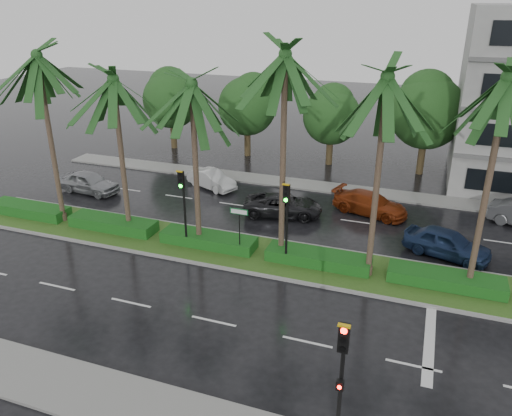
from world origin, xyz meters
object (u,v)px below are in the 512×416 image
(signal_near, at_px, (341,378))
(street_sign, at_px, (239,220))
(car_white, at_px, (212,179))
(car_silver, at_px, (89,182))
(car_red, at_px, (370,204))
(signal_median_left, at_px, (183,198))
(car_blue, at_px, (447,243))
(car_darkgrey, at_px, (283,205))

(signal_near, xyz_separation_m, street_sign, (-7.00, 9.87, -0.38))
(car_white, bearing_deg, car_silver, 139.05)
(car_silver, relative_size, car_white, 1.11)
(car_silver, relative_size, car_red, 0.93)
(street_sign, xyz_separation_m, car_silver, (-13.14, 5.21, -1.39))
(signal_median_left, height_order, street_sign, signal_median_left)
(street_sign, relative_size, car_silver, 0.60)
(car_silver, bearing_deg, signal_median_left, -112.37)
(signal_near, height_order, car_red, signal_near)
(signal_near, height_order, signal_median_left, signal_median_left)
(street_sign, bearing_deg, car_red, 55.56)
(street_sign, bearing_deg, car_silver, 158.37)
(signal_near, distance_m, car_red, 18.05)
(car_red, bearing_deg, car_white, 102.28)
(car_silver, bearing_deg, car_white, -58.79)
(signal_median_left, bearing_deg, car_blue, 17.02)
(street_sign, bearing_deg, car_white, 122.39)
(signal_near, distance_m, car_darkgrey, 17.24)
(car_white, xyz_separation_m, car_blue, (15.60, -5.02, 0.10))
(car_white, bearing_deg, street_sign, -124.14)
(street_sign, distance_m, car_white, 10.55)
(signal_median_left, xyz_separation_m, car_darkgrey, (3.50, 6.17, -2.33))
(car_blue, bearing_deg, signal_median_left, 125.02)
(car_white, distance_m, car_darkgrey, 6.72)
(street_sign, height_order, car_white, street_sign)
(street_sign, distance_m, car_silver, 14.20)
(car_white, xyz_separation_m, car_red, (11.10, -0.80, 0.04))
(car_silver, bearing_deg, car_red, -75.79)
(car_white, height_order, car_blue, car_blue)
(car_blue, bearing_deg, street_sign, 128.79)
(car_white, xyz_separation_m, car_darkgrey, (6.10, -2.83, 0.02))
(signal_median_left, distance_m, car_red, 12.04)
(signal_median_left, xyz_separation_m, car_white, (-2.60, 9.00, -2.36))
(street_sign, xyz_separation_m, car_red, (5.50, 8.02, -1.45))
(car_darkgrey, distance_m, car_red, 5.40)
(car_red, bearing_deg, car_darkgrey, 128.52)
(signal_near, relative_size, car_blue, 1.00)
(signal_median_left, relative_size, car_darkgrey, 0.91)
(signal_median_left, height_order, car_blue, signal_median_left)
(street_sign, xyz_separation_m, car_darkgrey, (0.50, 5.99, -1.46))
(signal_near, height_order, car_silver, signal_near)
(car_darkgrey, bearing_deg, signal_near, -169.39)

